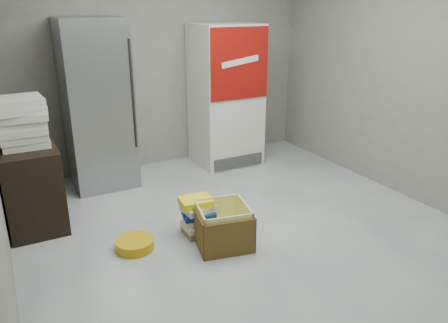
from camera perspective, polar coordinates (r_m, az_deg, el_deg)
ground at (r=3.98m, az=5.18°, el=-10.95°), size 5.00×5.00×0.00m
room_shell at (r=3.42m, az=6.16°, el=15.81°), size 4.04×5.04×2.82m
steel_fridge at (r=5.18m, az=-16.24°, el=7.10°), size 0.70×0.72×1.90m
coke_cooler at (r=5.74m, az=0.24°, el=8.63°), size 0.80×0.73×1.80m
wood_shelf at (r=4.55m, az=-23.77°, el=-2.93°), size 0.50×0.80×0.80m
supply_box_stack at (r=4.36m, az=-24.86°, el=4.70°), size 0.45×0.44×0.45m
phonebook_stack_main at (r=4.09m, az=-3.36°, el=-7.12°), size 0.34×0.29×0.36m
phonebook_stack_side at (r=4.37m, az=-1.25°, el=-6.73°), size 0.38×0.32×0.15m
cardboard_box at (r=3.92m, az=-0.17°, el=-8.77°), size 0.55×0.55×0.38m
bucket_lid at (r=3.98m, az=-11.57°, el=-10.52°), size 0.38×0.38×0.09m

